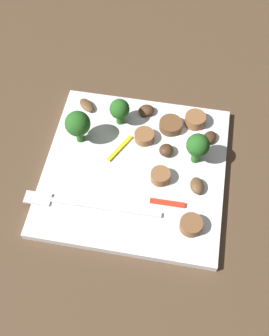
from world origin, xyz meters
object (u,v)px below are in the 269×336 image
(plate, at_px, (134,170))
(mushroom_2, at_px, (166,150))
(sausage_slice_0, at_px, (195,120))
(sausage_slice_2, at_px, (191,225))
(sausage_slice_3, at_px, (160,176))
(broccoli_floret_0, at_px, (78,124))
(pepper_strip_0, at_px, (120,148))
(mushroom_1, at_px, (197,186))
(pepper_strip_1, at_px, (167,203))
(fork, at_px, (81,204))
(mushroom_5, at_px, (209,138))
(broccoli_floret_1, at_px, (198,146))
(mushroom_3, at_px, (146,110))
(mushroom_0, at_px, (87,105))
(sausage_slice_1, at_px, (144,136))
(sausage_slice_4, at_px, (171,125))
(broccoli_floret_2, at_px, (120,110))

(plate, distance_m, mushroom_2, 0.05)
(sausage_slice_0, bearing_deg, sausage_slice_2, 94.13)
(sausage_slice_3, bearing_deg, broccoli_floret_0, -20.28)
(sausage_slice_3, xyz_separation_m, mushroom_2, (-0.00, -0.04, -0.00))
(pepper_strip_0, bearing_deg, mushroom_1, 158.63)
(mushroom_1, height_order, pepper_strip_1, mushroom_1)
(fork, xyz_separation_m, sausage_slice_3, (-0.09, -0.06, 0.01))
(sausage_slice_2, height_order, mushroom_5, sausage_slice_2)
(broccoli_floret_1, distance_m, mushroom_3, 0.11)
(sausage_slice_2, xyz_separation_m, mushroom_5, (-0.01, -0.14, -0.00))
(sausage_slice_0, height_order, mushroom_0, sausage_slice_0)
(sausage_slice_1, height_order, sausage_slice_4, same)
(mushroom_3, bearing_deg, sausage_slice_1, 96.70)
(plate, bearing_deg, mushroom_2, -140.44)
(broccoli_floret_2, relative_size, mushroom_1, 1.73)
(fork, xyz_separation_m, sausage_slice_4, (-0.10, -0.14, 0.00))
(broccoli_floret_0, bearing_deg, sausage_slice_4, -160.81)
(sausage_slice_4, distance_m, pepper_strip_1, 0.12)
(sausage_slice_1, bearing_deg, mushroom_1, 140.57)
(broccoli_floret_2, height_order, sausage_slice_1, broccoli_floret_2)
(sausage_slice_2, height_order, mushroom_3, sausage_slice_2)
(broccoli_floret_0, distance_m, sausage_slice_4, 0.13)
(sausage_slice_4, bearing_deg, broccoli_floret_2, 1.35)
(pepper_strip_0, bearing_deg, mushroom_2, -175.89)
(mushroom_3, bearing_deg, broccoli_floret_0, 37.64)
(mushroom_5, bearing_deg, mushroom_1, 83.31)
(sausage_slice_4, distance_m, mushroom_0, 0.13)
(mushroom_0, distance_m, pepper_strip_1, 0.20)
(broccoli_floret_0, relative_size, sausage_slice_4, 1.64)
(sausage_slice_4, distance_m, mushroom_2, 0.04)
(plate, relative_size, fork, 1.36)
(mushroom_3, bearing_deg, mushroom_0, 3.01)
(sausage_slice_1, relative_size, sausage_slice_2, 0.98)
(broccoli_floret_1, bearing_deg, mushroom_3, -41.18)
(broccoli_floret_2, xyz_separation_m, sausage_slice_4, (-0.07, -0.00, -0.02))
(sausage_slice_0, bearing_deg, broccoli_floret_1, 96.31)
(mushroom_5, relative_size, pepper_strip_1, 0.53)
(sausage_slice_1, bearing_deg, plate, 84.28)
(broccoli_floret_0, distance_m, pepper_strip_1, 0.16)
(sausage_slice_0, relative_size, pepper_strip_1, 0.65)
(fork, bearing_deg, plate, -131.51)
(sausage_slice_2, bearing_deg, broccoli_floret_0, -32.67)
(mushroom_2, bearing_deg, broccoli_floret_0, -0.75)
(broccoli_floret_0, distance_m, pepper_strip_0, 0.07)
(sausage_slice_3, bearing_deg, sausage_slice_1, -62.62)
(fork, distance_m, pepper_strip_1, 0.11)
(sausage_slice_0, distance_m, mushroom_5, 0.04)
(mushroom_3, bearing_deg, sausage_slice_0, 174.80)
(sausage_slice_4, relative_size, mushroom_2, 1.63)
(pepper_strip_0, distance_m, pepper_strip_1, 0.11)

